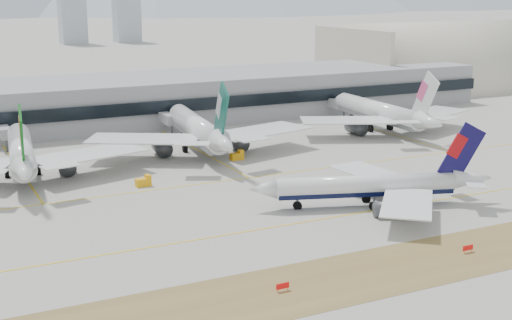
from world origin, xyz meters
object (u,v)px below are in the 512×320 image
terminal (111,101)px  hangar (432,88)px  widebody_china_air (383,113)px  widebody_cathay (199,130)px  taxiing_airliner (374,186)px  widebody_eva (21,154)px

terminal → hangar: hangar is taller
widebody_china_air → widebody_cathay: bearing=93.7°
taxiing_airliner → widebody_china_air: 81.35m
hangar → widebody_china_air: bearing=-138.1°
terminal → widebody_eva: bearing=-122.6°
terminal → hangar: bearing=7.4°
widebody_china_air → terminal: bearing=57.3°
widebody_cathay → hangar: hangar is taller
widebody_eva → widebody_china_air: (112.06, 7.42, 0.09)m
widebody_eva → hangar: 208.57m
widebody_china_air → hangar: hangar is taller
taxiing_airliner → widebody_eva: bearing=-24.2°
widebody_eva → terminal: widebody_eva is taller
widebody_cathay → widebody_china_air: bearing=-81.3°
widebody_cathay → widebody_china_air: 63.37m
widebody_cathay → hangar: size_ratio=0.71×
widebody_eva → widebody_cathay: (48.71, 6.10, 0.37)m
widebody_eva → hangar: (192.63, 79.78, -5.62)m
widebody_eva → widebody_china_air: 112.31m
terminal → hangar: 156.05m
taxiing_airliner → hangar: (129.80, 137.10, -4.14)m
widebody_china_air → terminal: widebody_china_air is taller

